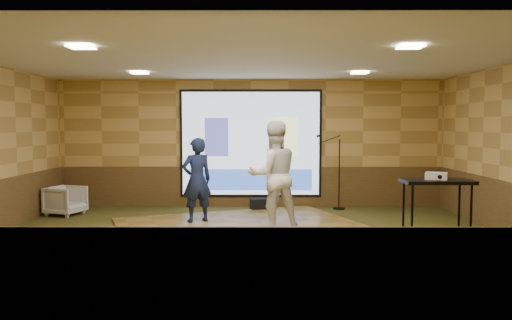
{
  "coord_description": "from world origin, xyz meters",
  "views": [
    {
      "loc": [
        0.16,
        -8.23,
        1.93
      ],
      "look_at": [
        0.13,
        0.77,
        1.3
      ],
      "focal_mm": 35.0,
      "sensor_mm": 36.0,
      "label": 1
    }
  ],
  "objects_px": {
    "mic_stand": "(337,188)",
    "duffel_bag": "(260,204)",
    "projector": "(436,176)",
    "player_left": "(197,180)",
    "av_table": "(437,199)",
    "player_right": "(274,175)",
    "projector_screen": "(251,145)",
    "banquet_chair": "(66,201)",
    "dance_floor": "(242,226)"
  },
  "relations": [
    {
      "from": "projector_screen",
      "to": "banquet_chair",
      "type": "height_order",
      "value": "projector_screen"
    },
    {
      "from": "player_left",
      "to": "duffel_bag",
      "type": "distance_m",
      "value": 2.1
    },
    {
      "from": "dance_floor",
      "to": "projector",
      "type": "xyz_separation_m",
      "value": [
        3.05,
        -1.7,
        1.14
      ]
    },
    {
      "from": "dance_floor",
      "to": "mic_stand",
      "type": "height_order",
      "value": "mic_stand"
    },
    {
      "from": "mic_stand",
      "to": "banquet_chair",
      "type": "bearing_deg",
      "value": -170.53
    },
    {
      "from": "mic_stand",
      "to": "duffel_bag",
      "type": "height_order",
      "value": "mic_stand"
    },
    {
      "from": "player_right",
      "to": "projector_screen",
      "type": "bearing_deg",
      "value": -95.69
    },
    {
      "from": "projector",
      "to": "player_left",
      "type": "bearing_deg",
      "value": 175.75
    },
    {
      "from": "dance_floor",
      "to": "player_left",
      "type": "bearing_deg",
      "value": 155.92
    },
    {
      "from": "player_right",
      "to": "projector",
      "type": "xyz_separation_m",
      "value": [
        2.45,
        -1.46,
        0.13
      ]
    },
    {
      "from": "dance_floor",
      "to": "av_table",
      "type": "relative_size",
      "value": 4.05
    },
    {
      "from": "banquet_chair",
      "to": "player_right",
      "type": "bearing_deg",
      "value": -90.18
    },
    {
      "from": "banquet_chair",
      "to": "duffel_bag",
      "type": "height_order",
      "value": "banquet_chair"
    },
    {
      "from": "av_table",
      "to": "projector",
      "type": "relative_size",
      "value": 3.48
    },
    {
      "from": "duffel_bag",
      "to": "mic_stand",
      "type": "bearing_deg",
      "value": 4.75
    },
    {
      "from": "projector_screen",
      "to": "projector",
      "type": "xyz_separation_m",
      "value": [
        2.91,
        -4.05,
        -0.32
      ]
    },
    {
      "from": "player_right",
      "to": "dance_floor",
      "type": "bearing_deg",
      "value": -37.15
    },
    {
      "from": "projector_screen",
      "to": "projector",
      "type": "bearing_deg",
      "value": -54.3
    },
    {
      "from": "mic_stand",
      "to": "banquet_chair",
      "type": "relative_size",
      "value": 2.51
    },
    {
      "from": "dance_floor",
      "to": "banquet_chair",
      "type": "relative_size",
      "value": 6.45
    },
    {
      "from": "projector_screen",
      "to": "player_right",
      "type": "xyz_separation_m",
      "value": [
        0.45,
        -2.58,
        -0.46
      ]
    },
    {
      "from": "dance_floor",
      "to": "player_left",
      "type": "relative_size",
      "value": 2.7
    },
    {
      "from": "player_left",
      "to": "banquet_chair",
      "type": "relative_size",
      "value": 2.4
    },
    {
      "from": "duffel_bag",
      "to": "av_table",
      "type": "bearing_deg",
      "value": -53.62
    },
    {
      "from": "projector_screen",
      "to": "mic_stand",
      "type": "distance_m",
      "value": 2.23
    },
    {
      "from": "mic_stand",
      "to": "duffel_bag",
      "type": "distance_m",
      "value": 1.81
    },
    {
      "from": "dance_floor",
      "to": "projector",
      "type": "relative_size",
      "value": 14.11
    },
    {
      "from": "projector_screen",
      "to": "banquet_chair",
      "type": "xyz_separation_m",
      "value": [
        -3.96,
        -1.08,
        -1.16
      ]
    },
    {
      "from": "projector",
      "to": "banquet_chair",
      "type": "bearing_deg",
      "value": -179.6
    },
    {
      "from": "projector",
      "to": "projector_screen",
      "type": "bearing_deg",
      "value": 149.46
    },
    {
      "from": "player_right",
      "to": "banquet_chair",
      "type": "xyz_separation_m",
      "value": [
        -4.42,
        1.5,
        -0.7
      ]
    },
    {
      "from": "projector_screen",
      "to": "player_left",
      "type": "distance_m",
      "value": 2.29
    },
    {
      "from": "projector_screen",
      "to": "av_table",
      "type": "relative_size",
      "value": 3.02
    },
    {
      "from": "player_left",
      "to": "player_right",
      "type": "height_order",
      "value": "player_right"
    },
    {
      "from": "projector_screen",
      "to": "av_table",
      "type": "distance_m",
      "value": 5.06
    },
    {
      "from": "player_right",
      "to": "mic_stand",
      "type": "height_order",
      "value": "player_right"
    },
    {
      "from": "mic_stand",
      "to": "duffel_bag",
      "type": "xyz_separation_m",
      "value": [
        -1.77,
        -0.15,
        -0.36
      ]
    },
    {
      "from": "projector_screen",
      "to": "player_right",
      "type": "distance_m",
      "value": 2.66
    },
    {
      "from": "projector_screen",
      "to": "duffel_bag",
      "type": "distance_m",
      "value": 1.42
    },
    {
      "from": "projector_screen",
      "to": "mic_stand",
      "type": "bearing_deg",
      "value": -7.85
    },
    {
      "from": "projector_screen",
      "to": "dance_floor",
      "type": "relative_size",
      "value": 0.74
    },
    {
      "from": "player_right",
      "to": "av_table",
      "type": "xyz_separation_m",
      "value": [
        2.46,
        -1.5,
        -0.22
      ]
    },
    {
      "from": "projector_screen",
      "to": "player_left",
      "type": "height_order",
      "value": "projector_screen"
    },
    {
      "from": "projector_screen",
      "to": "duffel_bag",
      "type": "relative_size",
      "value": 7.89
    },
    {
      "from": "dance_floor",
      "to": "av_table",
      "type": "height_order",
      "value": "av_table"
    },
    {
      "from": "projector_screen",
      "to": "dance_floor",
      "type": "distance_m",
      "value": 2.77
    },
    {
      "from": "banquet_chair",
      "to": "duffel_bag",
      "type": "xyz_separation_m",
      "value": [
        4.18,
        0.66,
        -0.18
      ]
    },
    {
      "from": "player_left",
      "to": "projector_screen",
      "type": "bearing_deg",
      "value": -144.34
    },
    {
      "from": "projector",
      "to": "av_table",
      "type": "bearing_deg",
      "value": -64.69
    },
    {
      "from": "mic_stand",
      "to": "duffel_bag",
      "type": "relative_size",
      "value": 4.11
    }
  ]
}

